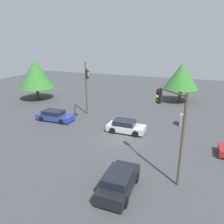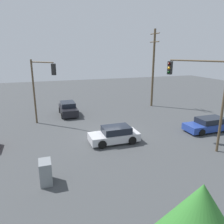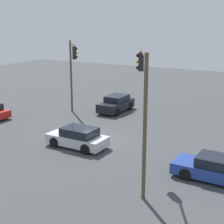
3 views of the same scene
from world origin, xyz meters
The scene contains 6 objects.
ground_plane centered at (0.00, 0.00, 0.00)m, with size 80.00×80.00×0.00m, color #424447.
sedan_blue centered at (1.88, 9.18, 0.63)m, with size 1.93×4.59×1.30m.
sedan_silver centered at (1.57, -0.14, 0.66)m, with size 1.93×4.08×1.36m.
sedan_dark centered at (-7.94, -2.65, 0.73)m, with size 4.17×1.93×1.51m.
traffic_signal_main centered at (-5.08, -5.45, 4.42)m, with size 2.35×2.28×6.55m.
traffic_signal_cross centered at (4.16, 5.80, 4.73)m, with size 4.13×2.45×6.88m.
Camera 3 is at (19.10, 12.84, 8.12)m, focal length 55.00 mm.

